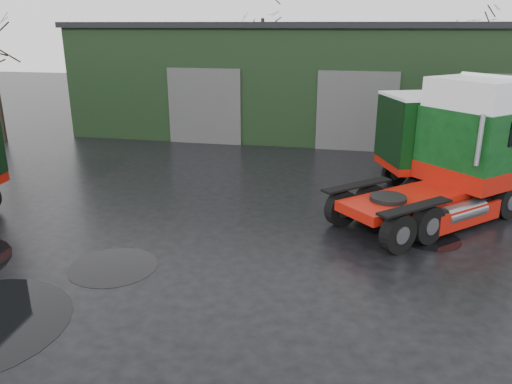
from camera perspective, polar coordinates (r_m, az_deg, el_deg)
ground at (r=13.37m, az=1.06°, el=-8.92°), size 100.00×100.00×0.00m
warehouse at (r=31.79m, az=11.75°, el=12.79°), size 32.40×12.40×6.30m
hero_tractor at (r=16.77m, az=19.46°, el=4.15°), size 7.52×7.37×4.59m
tree_back_a at (r=42.47m, az=0.76°, el=16.69°), size 4.40×4.40×9.50m
tree_back_b at (r=42.44m, az=23.15°, el=13.91°), size 4.40×4.40×7.50m
puddle_1 at (r=16.06m, az=19.22°, el=-5.11°), size 1.84×1.84×0.01m
puddle_4 at (r=14.07m, az=-15.97°, el=-8.21°), size 2.37×2.37×0.01m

